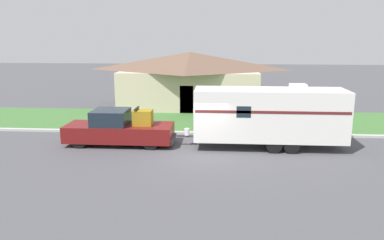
{
  "coord_description": "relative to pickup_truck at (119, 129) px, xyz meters",
  "views": [
    {
      "loc": [
        0.85,
        -17.66,
        5.71
      ],
      "look_at": [
        -0.53,
        1.36,
        1.4
      ],
      "focal_mm": 35.0,
      "sensor_mm": 36.0,
      "label": 1
    }
  ],
  "objects": [
    {
      "name": "mailbox",
      "position": [
        0.37,
        3.02,
        0.22
      ],
      "size": [
        0.48,
        0.2,
        1.39
      ],
      "color": "brown",
      "rests_on": "ground_plane"
    },
    {
      "name": "lawn_strip",
      "position": [
        4.44,
        6.04,
        -0.83
      ],
      "size": [
        80.0,
        7.0,
        0.03
      ],
      "color": "#3D6B33",
      "rests_on": "ground_plane"
    },
    {
      "name": "travel_trailer",
      "position": [
        7.89,
        -0.0,
        0.91
      ],
      "size": [
        8.59,
        2.23,
        3.34
      ],
      "color": "black",
      "rests_on": "ground_plane"
    },
    {
      "name": "curb_strip",
      "position": [
        4.44,
        2.39,
        -0.78
      ],
      "size": [
        80.0,
        0.3,
        0.14
      ],
      "color": "#ADADA8",
      "rests_on": "ground_plane"
    },
    {
      "name": "pickup_truck",
      "position": [
        0.0,
        0.0,
        0.0
      ],
      "size": [
        5.79,
        2.0,
        2.01
      ],
      "color": "black",
      "rests_on": "ground_plane"
    },
    {
      "name": "ground_plane",
      "position": [
        4.44,
        -1.36,
        -0.85
      ],
      "size": [
        120.0,
        120.0,
        0.0
      ],
      "primitive_type": "plane",
      "color": "#47474C"
    },
    {
      "name": "house_across_street",
      "position": [
        2.89,
        11.57,
        1.44
      ],
      "size": [
        11.71,
        6.97,
        4.42
      ],
      "color": "beige",
      "rests_on": "ground_plane"
    }
  ]
}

